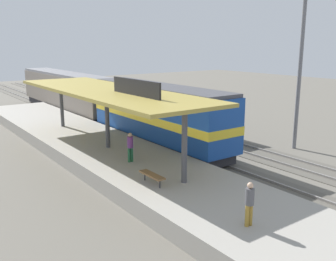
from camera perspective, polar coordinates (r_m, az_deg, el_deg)
ground_plane at (r=29.01m, az=2.79°, el=-2.16°), size 120.00×120.00×0.00m
track_near at (r=27.83m, az=-0.43°, el=-2.74°), size 3.20×110.00×0.16m
track_far at (r=30.65m, az=6.58°, el=-1.35°), size 3.20×110.00×0.16m
platform at (r=25.42m, az=-8.90°, el=-3.45°), size 6.00×44.00×0.90m
station_canopy at (r=24.51m, az=-9.13°, el=5.70°), size 5.20×18.00×4.70m
platform_bench at (r=18.48m, az=-2.41°, el=-6.72°), size 0.44×1.70×0.50m
locomotive at (r=28.05m, az=-1.57°, el=2.38°), size 2.93×14.43×4.44m
passenger_carriage_single at (r=43.94m, az=-15.07°, el=5.66°), size 2.90×20.00×4.24m
freight_car at (r=35.04m, az=-0.32°, el=3.78°), size 2.80×12.00×3.54m
light_mast at (r=28.58m, az=19.54°, el=13.92°), size 1.10×1.10×11.70m
person_waiting at (r=21.81m, az=-5.67°, el=-2.28°), size 0.34×0.34×1.71m
person_walking at (r=14.58m, az=12.09°, el=-10.38°), size 0.34×0.34×1.71m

